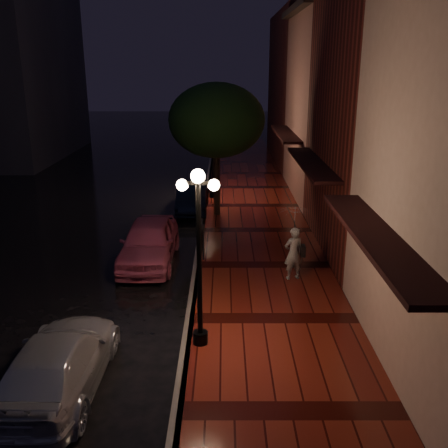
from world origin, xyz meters
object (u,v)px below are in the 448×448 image
(pink_car, at_px, (149,242))
(parking_meter, at_px, (203,238))
(woman_with_umbrella, at_px, (294,232))
(silver_car, at_px, (58,363))
(streetlamp_near, at_px, (199,249))
(street_tree, at_px, (217,123))
(navy_car, at_px, (192,197))
(streetlamp_far, at_px, (213,150))

(pink_car, height_order, parking_meter, pink_car)
(woman_with_umbrella, bearing_deg, pink_car, -38.43)
(pink_car, distance_m, parking_meter, 1.90)
(silver_car, relative_size, parking_meter, 3.44)
(streetlamp_near, relative_size, silver_car, 0.96)
(street_tree, height_order, pink_car, street_tree)
(navy_car, xyz_separation_m, woman_with_umbrella, (3.69, -8.27, 1.07))
(woman_with_umbrella, bearing_deg, street_tree, -89.39)
(streetlamp_near, bearing_deg, streetlamp_far, 90.00)
(navy_car, bearing_deg, silver_car, -99.35)
(streetlamp_near, height_order, silver_car, streetlamp_near)
(streetlamp_near, height_order, streetlamp_far, same)
(street_tree, bearing_deg, navy_car, 136.90)
(street_tree, height_order, woman_with_umbrella, street_tree)
(streetlamp_near, bearing_deg, silver_car, -150.39)
(streetlamp_near, relative_size, parking_meter, 3.29)
(street_tree, height_order, parking_meter, street_tree)
(streetlamp_near, height_order, navy_car, streetlamp_near)
(parking_meter, bearing_deg, streetlamp_near, -86.51)
(navy_car, bearing_deg, woman_with_umbrella, -67.21)
(streetlamp_near, relative_size, streetlamp_far, 1.00)
(navy_car, distance_m, silver_car, 13.91)
(pink_car, relative_size, parking_meter, 3.43)
(streetlamp_near, xyz_separation_m, woman_with_umbrella, (2.74, 3.86, -0.88))
(silver_car, bearing_deg, streetlamp_near, -149.43)
(streetlamp_near, distance_m, streetlamp_far, 14.00)
(streetlamp_near, height_order, pink_car, streetlamp_near)
(pink_car, xyz_separation_m, silver_car, (-0.87, -7.23, -0.11))
(woman_with_umbrella, relative_size, parking_meter, 1.81)
(streetlamp_far, distance_m, navy_car, 2.87)
(pink_car, xyz_separation_m, woman_with_umbrella, (4.77, -1.72, 0.95))
(silver_car, bearing_deg, parking_meter, -110.24)
(street_tree, distance_m, woman_with_umbrella, 7.97)
(navy_car, bearing_deg, streetlamp_far, 61.88)
(streetlamp_far, height_order, parking_meter, streetlamp_far)
(streetlamp_near, bearing_deg, navy_car, 94.48)
(streetlamp_near, relative_size, navy_car, 1.10)
(street_tree, distance_m, pink_car, 6.83)
(woman_with_umbrella, xyz_separation_m, parking_meter, (-2.89, 1.59, -0.78))
(streetlamp_far, xyz_separation_m, navy_car, (-0.95, -1.88, -1.95))
(woman_with_umbrella, bearing_deg, navy_car, -84.51)
(silver_car, distance_m, woman_with_umbrella, 7.96)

